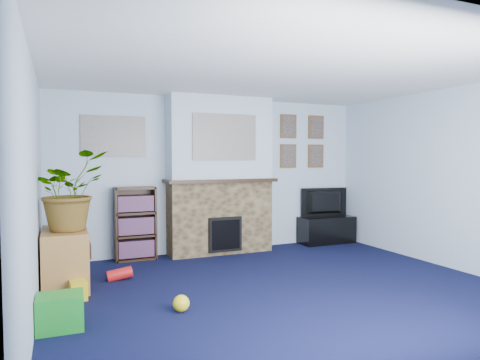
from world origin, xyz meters
name	(u,v)px	position (x,y,z in m)	size (l,w,h in m)	color
floor	(284,290)	(0.00, 0.00, 0.00)	(5.00, 4.50, 0.01)	black
ceiling	(286,72)	(0.00, 0.00, 2.40)	(5.00, 4.50, 0.01)	white
wall_back	(216,175)	(0.00, 2.25, 1.20)	(5.00, 0.04, 2.40)	silver
wall_front	(464,202)	(0.00, -2.25, 1.20)	(5.00, 0.04, 2.40)	silver
wall_left	(32,189)	(-2.50, 0.00, 1.20)	(0.04, 4.50, 2.40)	silver
wall_right	(450,178)	(2.50, 0.00, 1.20)	(0.04, 4.50, 2.40)	silver
chimney_breast	(220,176)	(0.00, 2.05, 1.18)	(1.72, 0.50, 2.40)	brown
collage_main	(225,137)	(0.00, 1.84, 1.78)	(1.00, 0.03, 0.68)	gray
collage_left	(114,136)	(-1.55, 2.23, 1.78)	(0.90, 0.03, 0.58)	gray
portrait_tl	(288,126)	(1.30, 2.23, 2.00)	(0.30, 0.03, 0.40)	brown
portrait_tr	(316,127)	(1.85, 2.23, 2.00)	(0.30, 0.03, 0.40)	brown
portrait_bl	(288,156)	(1.30, 2.23, 1.50)	(0.30, 0.03, 0.40)	brown
portrait_br	(316,156)	(1.85, 2.23, 1.50)	(0.30, 0.03, 0.40)	brown
tv_stand	(326,230)	(1.95, 2.03, 0.23)	(0.96, 0.41, 0.46)	black
television	(326,202)	(1.95, 2.05, 0.70)	(0.85, 0.11, 0.49)	black
bookshelf	(135,225)	(-1.29, 2.11, 0.50)	(0.58, 0.28, 1.05)	black
sideboard	(65,257)	(-2.24, 1.05, 0.35)	(0.47, 0.85, 0.66)	#A26D34
potted_plant	(68,190)	(-2.19, 1.00, 1.11)	(0.80, 0.70, 0.89)	#26661E
mantel_clock	(215,174)	(-0.11, 2.00, 1.22)	(0.10, 0.06, 0.14)	gold
mantel_candle	(241,173)	(0.33, 2.00, 1.23)	(0.05, 0.05, 0.17)	#B2BFC6
mantel_teddy	(182,175)	(-0.61, 2.00, 1.22)	(0.12, 0.12, 0.12)	gray
mantel_can	(262,174)	(0.70, 2.00, 1.21)	(0.07, 0.07, 0.13)	yellow
green_crate	(60,313)	(-2.30, -0.20, 0.14)	(0.38, 0.30, 0.30)	#198C26
toy_ball	(181,302)	(-1.23, -0.20, 0.09)	(0.16, 0.16, 0.16)	yellow
toy_block	(78,290)	(-2.12, 0.54, 0.11)	(0.16, 0.16, 0.20)	yellow
toy_tube	(120,274)	(-1.63, 1.13, 0.07)	(0.14, 0.14, 0.29)	red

